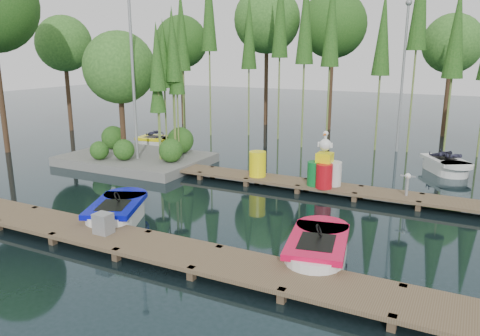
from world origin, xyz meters
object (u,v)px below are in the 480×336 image
at_px(island, 131,91).
at_px(boat_red, 318,250).
at_px(drum_cluster, 324,170).
at_px(yellow_barrel, 258,164).
at_px(boat_yellow_far, 160,142).
at_px(utility_cabinet, 103,223).
at_px(boat_blue, 117,213).

relative_size(island, boat_red, 2.15).
distance_m(island, drum_cluster, 9.50).
distance_m(yellow_barrel, drum_cluster, 2.65).
bearing_deg(boat_red, boat_yellow_far, 130.56).
relative_size(boat_yellow_far, utility_cabinet, 5.26).
bearing_deg(drum_cluster, boat_red, -74.41).
bearing_deg(yellow_barrel, boat_yellow_far, 152.70).
bearing_deg(drum_cluster, boat_yellow_far, 158.44).
height_order(utility_cabinet, yellow_barrel, yellow_barrel).
bearing_deg(boat_red, yellow_barrel, 116.46).
relative_size(boat_red, drum_cluster, 1.60).
height_order(boat_yellow_far, drum_cluster, drum_cluster).
xyz_separation_m(boat_blue, boat_yellow_far, (-5.38, 9.38, 0.01)).
distance_m(boat_red, utility_cabinet, 5.53).
bearing_deg(boat_blue, island, 101.87).
distance_m(boat_blue, utility_cabinet, 1.66).
distance_m(boat_blue, boat_yellow_far, 10.82).
height_order(utility_cabinet, drum_cluster, drum_cluster).
bearing_deg(yellow_barrel, island, 173.09).
xyz_separation_m(boat_blue, yellow_barrel, (1.99, 5.58, 0.49)).
xyz_separation_m(boat_red, yellow_barrel, (-4.13, 5.48, 0.49)).
xyz_separation_m(island, yellow_barrel, (6.53, -0.79, -2.41)).
relative_size(island, utility_cabinet, 12.40).
distance_m(island, boat_yellow_far, 4.27).
bearing_deg(utility_cabinet, drum_cluster, 60.83).
xyz_separation_m(yellow_barrel, drum_cluster, (2.64, -0.15, 0.10)).
distance_m(boat_red, boat_yellow_far, 14.78).
relative_size(boat_yellow_far, yellow_barrel, 3.01).
height_order(boat_yellow_far, utility_cabinet, boat_yellow_far).
bearing_deg(boat_blue, boat_yellow_far, 96.25).
height_order(boat_blue, boat_red, boat_red).
bearing_deg(boat_blue, utility_cabinet, -83.95).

